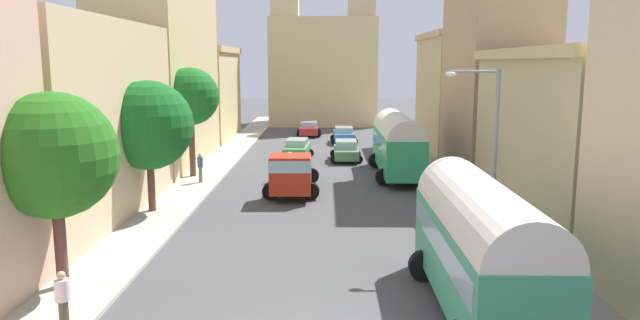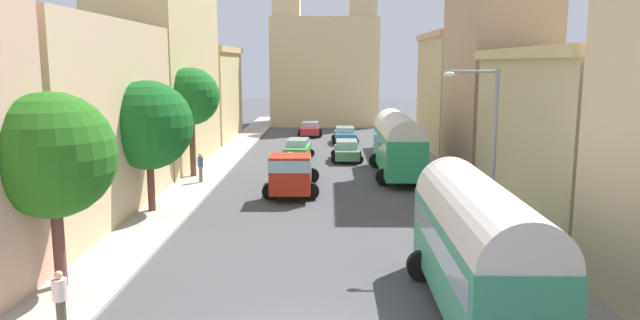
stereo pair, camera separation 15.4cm
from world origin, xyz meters
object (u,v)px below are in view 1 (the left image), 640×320
car_2 (346,150)px  car_3 (344,135)px  pedestrian_0 (200,167)px  streetlamp_near (488,145)px  cargo_truck_0 (292,172)px  car_0 (297,149)px  pedestrian_1 (63,299)px  car_1 (309,129)px  parked_bus_1 (397,142)px  parked_bus_0 (481,242)px

car_2 → car_3: bearing=89.3°
car_3 → pedestrian_0: pedestrian_0 is taller
pedestrian_0 → streetlamp_near: size_ratio=0.27×
cargo_truck_0 → car_0: size_ratio=1.67×
car_2 → streetlamp_near: 21.63m
car_3 → pedestrian_1: 38.15m
car_1 → pedestrian_0: bearing=-103.9°
parked_bus_1 → car_2: bearing=116.8°
parked_bus_0 → cargo_truck_0: 16.49m
car_2 → streetlamp_near: bearing=-78.0°
parked_bus_0 → cargo_truck_0: bearing=111.8°
streetlamp_near → parked_bus_1: bearing=95.5°
parked_bus_1 → streetlamp_near: bearing=-84.5°
car_1 → pedestrian_0: 23.69m
car_1 → pedestrian_0: size_ratio=2.09×
car_3 → pedestrian_0: 20.22m
parked_bus_0 → pedestrian_1: (-11.15, -1.27, -1.17)m
car_2 → pedestrian_1: size_ratio=2.42×
car_1 → pedestrian_0: (-5.69, -22.99, 0.35)m
cargo_truck_0 → car_2: (3.30, 11.13, -0.48)m
cargo_truck_0 → pedestrian_1: 17.31m
parked_bus_0 → car_2: 26.61m
pedestrian_1 → parked_bus_0: bearing=6.5°
pedestrian_1 → streetlamp_near: (12.76, 6.79, 3.12)m
car_1 → cargo_truck_0: bearing=-90.4°
parked_bus_0 → pedestrian_1: 11.28m
parked_bus_0 → parked_bus_1: 20.49m
car_3 → pedestrian_0: size_ratio=2.15×
car_0 → car_1: 14.01m
pedestrian_0 → car_0: bearing=59.8°
parked_bus_0 → car_0: bearing=103.4°
parked_bus_1 → car_1: 21.25m
pedestrian_1 → streetlamp_near: 14.79m
parked_bus_0 → streetlamp_near: size_ratio=1.24×
car_0 → car_1: car_0 is taller
parked_bus_1 → car_2: 6.80m
cargo_truck_0 → pedestrian_0: size_ratio=3.89×
cargo_truck_0 → car_1: (0.18, 25.50, -0.51)m
car_0 → streetlamp_near: 22.97m
parked_bus_0 → streetlamp_near: bearing=73.7°
cargo_truck_0 → pedestrian_0: 6.05m
parked_bus_0 → streetlamp_near: streetlamp_near is taller
parked_bus_0 → cargo_truck_0: (-6.12, 15.29, -0.91)m
car_2 → car_3: car_2 is taller
pedestrian_0 → pedestrian_1: (0.48, -19.07, -0.10)m
parked_bus_0 → car_3: size_ratio=2.13×
car_1 → car_2: (3.12, -14.36, 0.03)m
parked_bus_0 → car_3: 36.06m
parked_bus_1 → pedestrian_1: bearing=-117.5°
pedestrian_1 → car_1: bearing=82.9°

